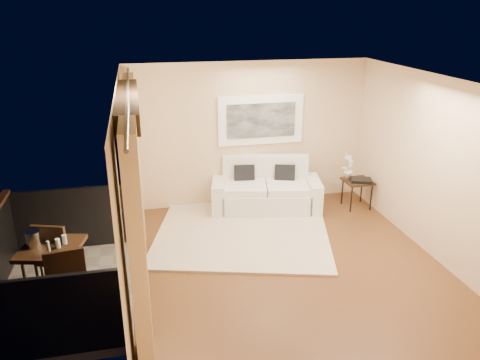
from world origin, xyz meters
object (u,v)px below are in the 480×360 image
object	(u,v)px
bistro_table	(52,252)
side_table	(358,183)
sofa	(266,191)
orchid	(349,166)
balcony_chair_far	(55,253)
balcony_chair_near	(68,288)
ice_bucket	(33,239)

from	to	relation	value
bistro_table	side_table	bearing A→B (deg)	21.45
sofa	orchid	world-z (taller)	orchid
bistro_table	balcony_chair_far	bearing A→B (deg)	92.86
balcony_chair_far	balcony_chair_near	xyz separation A→B (m)	(0.26, -0.89, 0.00)
orchid	balcony_chair_near	distance (m)	5.48
side_table	balcony_chair_near	size ratio (longest dim) A/B	0.52
sofa	side_table	distance (m)	1.74
sofa	side_table	bearing A→B (deg)	0.61
side_table	balcony_chair_far	size ratio (longest dim) A/B	0.53
side_table	balcony_chair_near	bearing A→B (deg)	-151.37
side_table	bistro_table	xyz separation A→B (m)	(-5.12, -2.01, 0.26)
bistro_table	balcony_chair_far	distance (m)	0.29
sofa	bistro_table	xyz separation A→B (m)	(-3.42, -2.34, 0.40)
sofa	bistro_table	size ratio (longest dim) A/B	2.53
bistro_table	balcony_chair_near	distance (m)	0.71
bistro_table	ice_bucket	bearing A→B (deg)	163.32
ice_bucket	orchid	bearing A→B (deg)	21.96
side_table	ice_bucket	xyz separation A→B (m)	(-5.32, -1.95, 0.44)
orchid	balcony_chair_far	size ratio (longest dim) A/B	0.50
sofa	ice_bucket	distance (m)	4.32
sofa	ice_bucket	xyz separation A→B (m)	(-3.62, -2.28, 0.58)
orchid	balcony_chair_far	bearing A→B (deg)	-159.20
balcony_chair_far	balcony_chair_near	distance (m)	0.93
side_table	balcony_chair_near	xyz separation A→B (m)	(-4.87, -2.66, 0.12)
sofa	balcony_chair_near	world-z (taller)	balcony_chair_near
sofa	bistro_table	bearing A→B (deg)	-134.12
ice_bucket	balcony_chair_near	bearing A→B (deg)	-57.52
bistro_table	balcony_chair_far	xyz separation A→B (m)	(-0.01, 0.25, -0.14)
sofa	balcony_chair_far	distance (m)	4.03
orchid	sofa	bearing A→B (deg)	172.75
ice_bucket	side_table	bearing A→B (deg)	20.18
sofa	bistro_table	distance (m)	4.17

